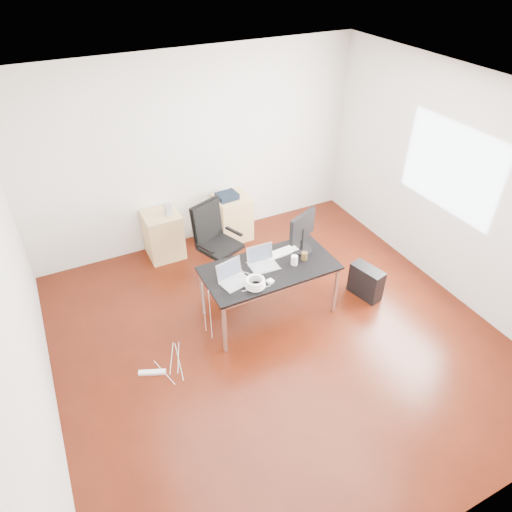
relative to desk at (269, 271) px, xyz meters
name	(u,v)px	position (x,y,z in m)	size (l,w,h in m)	color
room_shell	(283,240)	(-0.08, -0.42, 0.73)	(5.00, 5.00, 5.00)	#381006
desk	(269,271)	(0.00, 0.00, 0.00)	(1.60, 0.80, 0.73)	black
office_chair	(215,238)	(-0.28, 1.03, -0.07)	(0.62, 0.64, 1.08)	black
filing_cabinet_left	(163,235)	(-0.80, 1.81, -0.33)	(0.50, 0.50, 0.70)	tan
filing_cabinet_right	(232,217)	(0.31, 1.81, -0.33)	(0.50, 0.50, 0.70)	tan
pc_tower	(366,282)	(1.31, -0.27, -0.46)	(0.20, 0.45, 0.44)	black
wastebasket	(205,235)	(-0.15, 1.83, -0.54)	(0.24, 0.24, 0.28)	black
power_strip	(152,372)	(-1.62, -0.30, -0.66)	(0.30, 0.06, 0.04)	white
laptop_left	(233,277)	(-0.50, -0.05, 0.11)	(0.38, 0.32, 0.23)	silver
laptop_right	(263,262)	(-0.06, 0.07, 0.11)	(0.34, 0.27, 0.23)	silver
monitor	(302,230)	(0.52, 0.15, 0.34)	(0.43, 0.26, 0.51)	black
keyboard	(281,253)	(0.26, 0.18, 0.06)	(0.44, 0.14, 0.02)	white
cup_white	(294,260)	(0.29, -0.08, 0.11)	(0.08, 0.08, 0.12)	white
cup_brown	(304,256)	(0.45, -0.05, 0.10)	(0.08, 0.08, 0.10)	#51381B
cable_coil	(255,283)	(-0.31, -0.24, 0.11)	(0.24, 0.24, 0.11)	white
power_adapter	(270,281)	(-0.12, -0.25, 0.07)	(0.07, 0.07, 0.03)	white
speaker	(168,210)	(-0.70, 1.73, 0.11)	(0.09, 0.08, 0.18)	#9E9E9E
navy_garment	(227,196)	(0.23, 1.80, 0.07)	(0.30, 0.24, 0.09)	black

